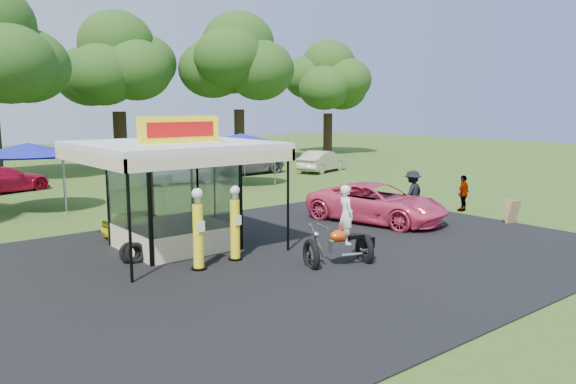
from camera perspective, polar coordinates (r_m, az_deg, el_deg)
name	(u,v)px	position (r m, az deg, el deg)	size (l,w,h in m)	color
ground	(329,273)	(15.40, 4.18, -8.18)	(120.00, 120.00, 0.00)	#35531A
asphalt_apron	(283,257)	(16.85, -0.50, -6.60)	(20.00, 14.00, 0.04)	black
gas_station_kiosk	(174,193)	(17.89, -11.55, -0.10)	(5.40, 5.40, 4.18)	white
gas_pump_left	(198,231)	(15.47, -9.11, -3.98)	(0.43, 0.43, 2.29)	black
gas_pump_right	(235,225)	(16.32, -5.41, -3.35)	(0.42, 0.42, 2.23)	black
motorcycle	(343,233)	(15.93, 5.64, -4.18)	(2.10, 1.45, 2.38)	black
spare_tires	(133,253)	(16.71, -15.52, -6.00)	(0.75, 0.45, 0.65)	black
a_frame_sign	(511,212)	(23.11, 21.74, -1.87)	(0.55, 0.55, 0.93)	#593819
kiosk_car	(145,223)	(20.08, -14.35, -3.02)	(1.13, 2.82, 0.96)	yellow
pink_sedan	(377,203)	(21.98, 9.03, -1.12)	(2.51, 5.44, 1.51)	#EF406A
spectator_east_a	(412,193)	(23.60, 12.52, -0.10)	(1.21, 0.70, 1.87)	black
spectator_east_b	(463,193)	(25.16, 17.39, -0.12)	(0.91, 0.38, 1.56)	gray
bg_car_b	(3,179)	(32.78, -26.99, 1.14)	(1.94, 4.76, 1.38)	#B30D2B
bg_car_c	(180,171)	(33.20, -10.90, 2.10)	(1.74, 4.32, 1.47)	silver
bg_car_d	(246,162)	(37.51, -4.31, 3.05)	(2.60, 5.63, 1.57)	slate
bg_car_e	(322,161)	(38.65, 3.49, 3.15)	(1.54, 4.43, 1.46)	#BBAC8F
tent_west	(28,149)	(26.28, -24.93, 3.95)	(4.20, 4.20, 2.93)	gray
tent_east	(241,138)	(31.98, -4.82, 5.45)	(4.22, 4.22, 2.95)	gray
oak_far_d	(117,69)	(45.12, -16.95, 11.82)	(9.49, 9.49, 11.30)	black
oak_far_e	(239,69)	(46.41, -5.04, 12.39)	(9.83, 9.83, 11.70)	black
oak_far_f	(328,83)	(53.71, 4.11, 10.99)	(8.56, 8.56, 10.31)	black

